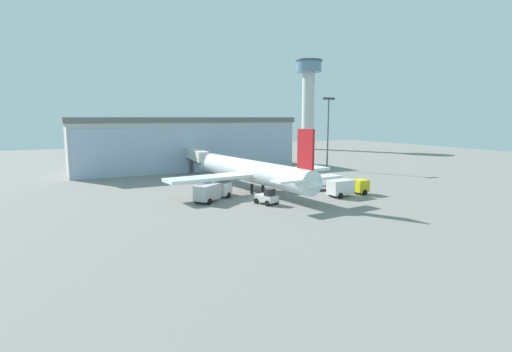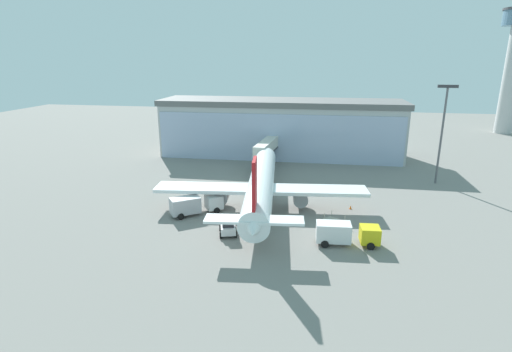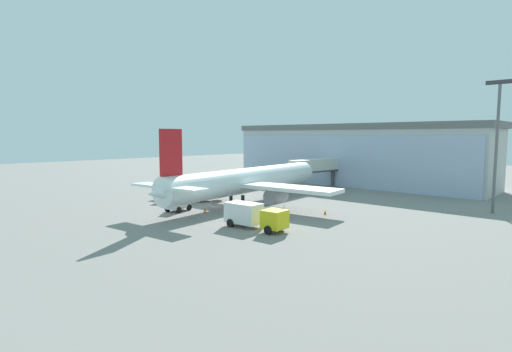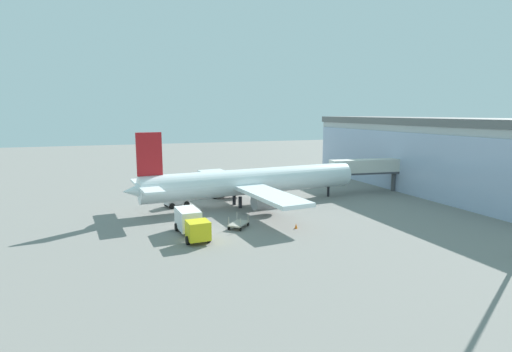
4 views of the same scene
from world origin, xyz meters
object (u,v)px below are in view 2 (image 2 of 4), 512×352
object	(u,v)px
fuel_truck	(345,233)
safety_cone_nose	(254,227)
safety_cone_wingtip	(351,207)
pushback_tug	(228,227)
catering_truck	(195,204)
jet_bridge	(267,147)
apron_light_mast	(443,126)
baggage_cart	(334,221)
airplane	(261,185)

from	to	relation	value
fuel_truck	safety_cone_nose	distance (m)	11.64
fuel_truck	safety_cone_wingtip	xyz separation A→B (m)	(1.26, 11.91, -1.19)
pushback_tug	catering_truck	bearing A→B (deg)	31.24
pushback_tug	safety_cone_nose	xyz separation A→B (m)	(2.91, 2.21, -0.70)
jet_bridge	apron_light_mast	bearing A→B (deg)	-93.63
jet_bridge	baggage_cart	xyz separation A→B (m)	(13.01, -26.49, -3.68)
catering_truck	pushback_tug	size ratio (longest dim) A/B	2.01
apron_light_mast	airplane	xyz separation A→B (m)	(-28.32, -16.83, -6.79)
safety_cone_nose	catering_truck	bearing A→B (deg)	159.06
catering_truck	apron_light_mast	bearing A→B (deg)	-6.00
fuel_truck	baggage_cart	xyz separation A→B (m)	(-1.12, 5.70, -0.97)
airplane	jet_bridge	bearing A→B (deg)	-0.20
catering_truck	fuel_truck	bearing A→B (deg)	-52.49
jet_bridge	apron_light_mast	xyz separation A→B (m)	(30.69, -4.78, 5.98)
airplane	catering_truck	bearing A→B (deg)	111.40
jet_bridge	baggage_cart	bearing A→B (deg)	-148.61
apron_light_mast	pushback_tug	bearing A→B (deg)	-138.64
catering_truck	safety_cone_wingtip	xyz separation A→B (m)	(21.67, 5.89, -1.19)
fuel_truck	safety_cone_nose	bearing A→B (deg)	163.10
fuel_truck	safety_cone_wingtip	world-z (taller)	fuel_truck
airplane	safety_cone_wingtip	distance (m)	13.45
apron_light_mast	airplane	world-z (taller)	apron_light_mast
jet_bridge	safety_cone_wingtip	xyz separation A→B (m)	(15.39, -20.28, -3.91)
airplane	fuel_truck	size ratio (longest dim) A/B	4.83
apron_light_mast	fuel_truck	bearing A→B (deg)	-121.14
jet_bridge	baggage_cart	size ratio (longest dim) A/B	4.20
apron_light_mast	pushback_tug	world-z (taller)	apron_light_mast
airplane	fuel_truck	distance (m)	15.94
catering_truck	pushback_tug	distance (m)	8.43
jet_bridge	catering_truck	world-z (taller)	jet_bridge
airplane	safety_cone_wingtip	bearing A→B (deg)	-90.65
safety_cone_wingtip	airplane	bearing A→B (deg)	-174.19
apron_light_mast	safety_cone_nose	bearing A→B (deg)	-138.23
jet_bridge	pushback_tug	size ratio (longest dim) A/B	3.71
apron_light_mast	safety_cone_nose	size ratio (longest dim) A/B	30.75
apron_light_mast	catering_truck	world-z (taller)	apron_light_mast
baggage_cart	safety_cone_nose	xyz separation A→B (m)	(-10.18, -3.18, -0.23)
safety_cone_wingtip	apron_light_mast	bearing A→B (deg)	45.38
fuel_truck	airplane	bearing A→B (deg)	133.73
jet_bridge	apron_light_mast	world-z (taller)	apron_light_mast
baggage_cart	pushback_tug	xyz separation A→B (m)	(-13.09, -5.38, 0.47)
apron_light_mast	safety_cone_wingtip	bearing A→B (deg)	-134.62
safety_cone_nose	pushback_tug	bearing A→B (deg)	-142.82
airplane	baggage_cart	xyz separation A→B (m)	(10.64, -4.88, -2.87)
baggage_cart	jet_bridge	bearing A→B (deg)	157.23
airplane	fuel_truck	bearing A→B (deg)	-138.44
pushback_tug	airplane	bearing A→B (deg)	-29.61
baggage_cart	safety_cone_wingtip	distance (m)	6.65
pushback_tug	safety_cone_wingtip	world-z (taller)	pushback_tug
pushback_tug	safety_cone_nose	distance (m)	3.72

